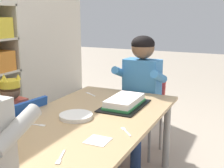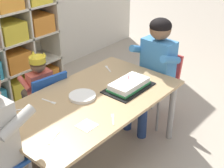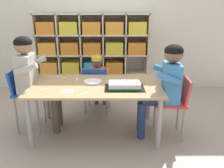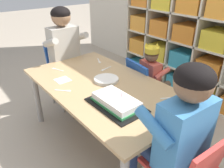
{
  "view_description": "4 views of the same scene",
  "coord_description": "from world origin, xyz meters",
  "px_view_note": "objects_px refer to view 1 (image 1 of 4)",
  "views": [
    {
      "loc": [
        -1.48,
        -0.87,
        1.2
      ],
      "look_at": [
        0.22,
        -0.07,
        0.75
      ],
      "focal_mm": 47.07,
      "sensor_mm": 36.0,
      "label": 1
    },
    {
      "loc": [
        -1.47,
        -1.45,
        1.81
      ],
      "look_at": [
        0.21,
        -0.03,
        0.63
      ],
      "focal_mm": 50.88,
      "sensor_mm": 36.0,
      "label": 2
    },
    {
      "loc": [
        0.18,
        -2.36,
        1.37
      ],
      "look_at": [
        0.17,
        -0.04,
        0.6
      ],
      "focal_mm": 36.57,
      "sensor_mm": 36.0,
      "label": 3
    },
    {
      "loc": [
        1.27,
        -0.94,
        1.4
      ],
      "look_at": [
        0.13,
        -0.01,
        0.64
      ],
      "focal_mm": 35.28,
      "sensor_mm": 36.0,
      "label": 4
    }
  ],
  "objects_px": {
    "fork_by_napkin": "(61,158)",
    "fork_near_cake_tray": "(0,135)",
    "classroom_chair_blue": "(21,136)",
    "paper_plate_stack": "(76,116)",
    "child_with_crown": "(9,117)",
    "guest_at_table_side": "(139,84)",
    "classroom_chair_guest_side": "(144,106)",
    "birthday_cake_on_tray": "(125,102)",
    "fork_beside_plate_stack": "(126,131)",
    "fork_scattered_mid_table": "(36,125)",
    "fork_near_child_seat": "(90,94)",
    "activity_table": "(88,128)"
  },
  "relations": [
    {
      "from": "guest_at_table_side",
      "to": "classroom_chair_guest_side",
      "type": "bearing_deg",
      "value": 90.0
    },
    {
      "from": "activity_table",
      "to": "classroom_chair_guest_side",
      "type": "distance_m",
      "value": 0.86
    },
    {
      "from": "fork_near_child_seat",
      "to": "fork_near_cake_tray",
      "type": "height_order",
      "value": "same"
    },
    {
      "from": "classroom_chair_guest_side",
      "to": "paper_plate_stack",
      "type": "relative_size",
      "value": 3.27
    },
    {
      "from": "fork_scattered_mid_table",
      "to": "guest_at_table_side",
      "type": "bearing_deg",
      "value": -115.07
    },
    {
      "from": "paper_plate_stack",
      "to": "fork_near_child_seat",
      "type": "height_order",
      "value": "paper_plate_stack"
    },
    {
      "from": "guest_at_table_side",
      "to": "fork_scattered_mid_table",
      "type": "distance_m",
      "value": 1.02
    },
    {
      "from": "paper_plate_stack",
      "to": "fork_near_child_seat",
      "type": "bearing_deg",
      "value": 20.25
    },
    {
      "from": "birthday_cake_on_tray",
      "to": "fork_near_child_seat",
      "type": "height_order",
      "value": "birthday_cake_on_tray"
    },
    {
      "from": "paper_plate_stack",
      "to": "classroom_chair_guest_side",
      "type": "bearing_deg",
      "value": -8.45
    },
    {
      "from": "classroom_chair_guest_side",
      "to": "fork_scattered_mid_table",
      "type": "xyz_separation_m",
      "value": [
        -1.09,
        0.28,
        0.16
      ]
    },
    {
      "from": "classroom_chair_guest_side",
      "to": "paper_plate_stack",
      "type": "bearing_deg",
      "value": -94.36
    },
    {
      "from": "paper_plate_stack",
      "to": "classroom_chair_blue",
      "type": "bearing_deg",
      "value": 89.62
    },
    {
      "from": "child_with_crown",
      "to": "fork_near_cake_tray",
      "type": "distance_m",
      "value": 0.56
    },
    {
      "from": "classroom_chair_guest_side",
      "to": "fork_by_napkin",
      "type": "bearing_deg",
      "value": -82.47
    },
    {
      "from": "classroom_chair_guest_side",
      "to": "fork_by_napkin",
      "type": "relative_size",
      "value": 5.25
    },
    {
      "from": "paper_plate_stack",
      "to": "fork_beside_plate_stack",
      "type": "xyz_separation_m",
      "value": [
        -0.07,
        -0.36,
        -0.01
      ]
    },
    {
      "from": "child_with_crown",
      "to": "fork_near_child_seat",
      "type": "height_order",
      "value": "child_with_crown"
    },
    {
      "from": "activity_table",
      "to": "fork_near_cake_tray",
      "type": "height_order",
      "value": "fork_near_cake_tray"
    },
    {
      "from": "fork_near_child_seat",
      "to": "birthday_cake_on_tray",
      "type": "bearing_deg",
      "value": 5.58
    },
    {
      "from": "fork_by_napkin",
      "to": "fork_near_cake_tray",
      "type": "bearing_deg",
      "value": 59.79
    },
    {
      "from": "birthday_cake_on_tray",
      "to": "fork_by_napkin",
      "type": "xyz_separation_m",
      "value": [
        -0.82,
        -0.04,
        -0.03
      ]
    },
    {
      "from": "fork_beside_plate_stack",
      "to": "fork_near_cake_tray",
      "type": "bearing_deg",
      "value": -102.93
    },
    {
      "from": "child_with_crown",
      "to": "guest_at_table_side",
      "type": "xyz_separation_m",
      "value": [
        0.76,
        -0.7,
        0.14
      ]
    },
    {
      "from": "activity_table",
      "to": "fork_scattered_mid_table",
      "type": "bearing_deg",
      "value": 139.25
    },
    {
      "from": "birthday_cake_on_tray",
      "to": "fork_by_napkin",
      "type": "bearing_deg",
      "value": -177.45
    },
    {
      "from": "classroom_chair_guest_side",
      "to": "fork_near_child_seat",
      "type": "xyz_separation_m",
      "value": [
        -0.38,
        0.32,
        0.16
      ]
    },
    {
      "from": "birthday_cake_on_tray",
      "to": "paper_plate_stack",
      "type": "height_order",
      "value": "birthday_cake_on_tray"
    },
    {
      "from": "paper_plate_stack",
      "to": "fork_near_child_seat",
      "type": "distance_m",
      "value": 0.55
    },
    {
      "from": "fork_scattered_mid_table",
      "to": "fork_beside_plate_stack",
      "type": "bearing_deg",
      "value": -175.04
    },
    {
      "from": "classroom_chair_blue",
      "to": "paper_plate_stack",
      "type": "height_order",
      "value": "classroom_chair_blue"
    },
    {
      "from": "fork_beside_plate_stack",
      "to": "fork_scattered_mid_table",
      "type": "bearing_deg",
      "value": -118.53
    },
    {
      "from": "paper_plate_stack",
      "to": "fork_beside_plate_stack",
      "type": "relative_size",
      "value": 2.0
    },
    {
      "from": "classroom_chair_guest_side",
      "to": "fork_scattered_mid_table",
      "type": "height_order",
      "value": "classroom_chair_guest_side"
    },
    {
      "from": "guest_at_table_side",
      "to": "fork_beside_plate_stack",
      "type": "relative_size",
      "value": 10.03
    },
    {
      "from": "guest_at_table_side",
      "to": "birthday_cake_on_tray",
      "type": "height_order",
      "value": "guest_at_table_side"
    },
    {
      "from": "classroom_chair_guest_side",
      "to": "fork_near_cake_tray",
      "type": "bearing_deg",
      "value": -100.95
    },
    {
      "from": "activity_table",
      "to": "guest_at_table_side",
      "type": "distance_m",
      "value": 0.76
    },
    {
      "from": "classroom_chair_blue",
      "to": "guest_at_table_side",
      "type": "relative_size",
      "value": 0.63
    },
    {
      "from": "birthday_cake_on_tray",
      "to": "fork_scattered_mid_table",
      "type": "bearing_deg",
      "value": 149.26
    },
    {
      "from": "fork_scattered_mid_table",
      "to": "fork_near_child_seat",
      "type": "bearing_deg",
      "value": -96.11
    },
    {
      "from": "activity_table",
      "to": "birthday_cake_on_tray",
      "type": "xyz_separation_m",
      "value": [
        0.31,
        -0.12,
        0.09
      ]
    },
    {
      "from": "child_with_crown",
      "to": "classroom_chair_guest_side",
      "type": "bearing_deg",
      "value": 149.48
    },
    {
      "from": "activity_table",
      "to": "child_with_crown",
      "type": "bearing_deg",
      "value": 91.69
    },
    {
      "from": "birthday_cake_on_tray",
      "to": "child_with_crown",
      "type": "bearing_deg",
      "value": 113.41
    },
    {
      "from": "classroom_chair_blue",
      "to": "paper_plate_stack",
      "type": "xyz_separation_m",
      "value": [
        -0.0,
        -0.46,
        0.22
      ]
    },
    {
      "from": "fork_beside_plate_stack",
      "to": "birthday_cake_on_tray",
      "type": "bearing_deg",
      "value": 160.46
    },
    {
      "from": "activity_table",
      "to": "classroom_chair_blue",
      "type": "bearing_deg",
      "value": 93.67
    },
    {
      "from": "fork_near_cake_tray",
      "to": "fork_by_napkin",
      "type": "bearing_deg",
      "value": 106.87
    },
    {
      "from": "child_with_crown",
      "to": "birthday_cake_on_tray",
      "type": "relative_size",
      "value": 1.96
    }
  ]
}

